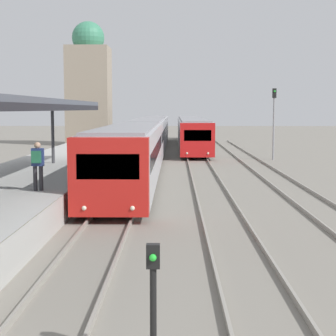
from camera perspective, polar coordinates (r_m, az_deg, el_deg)
name	(u,v)px	position (r m, az deg, el deg)	size (l,w,h in m)	color
person_on_platform	(38,162)	(19.51, -13.12, 0.60)	(0.40, 0.40, 1.66)	#2D2D33
train_near	(147,136)	(43.77, -2.13, 3.23)	(2.64, 51.41, 2.97)	red
train_far	(191,131)	(56.82, 2.37, 3.82)	(2.56, 32.20, 2.88)	red
signal_post_near	(153,290)	(8.45, -1.52, -12.26)	(0.20, 0.21, 1.81)	black
signal_mast_far	(274,115)	(42.44, 10.71, 5.28)	(0.28, 0.29, 5.29)	gray
distant_domed_building	(89,87)	(59.92, -8.04, 8.17)	(4.38, 4.38, 12.82)	gray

